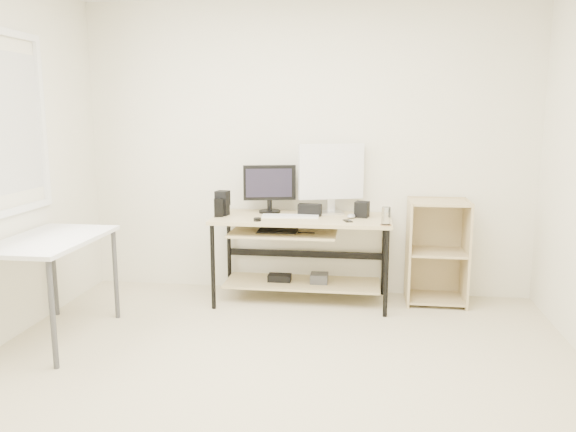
# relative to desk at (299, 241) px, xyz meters

# --- Properties ---
(room) EXTENTS (4.01, 4.01, 2.62)m
(room) POSITION_rel_desk_xyz_m (-0.11, -1.62, 0.78)
(room) COLOR beige
(room) RESTS_ON ground
(desk) EXTENTS (1.50, 0.65, 0.75)m
(desk) POSITION_rel_desk_xyz_m (0.00, 0.00, 0.00)
(desk) COLOR tan
(desk) RESTS_ON ground
(side_table) EXTENTS (0.60, 1.00, 0.75)m
(side_table) POSITION_rel_desk_xyz_m (-1.65, -1.06, 0.13)
(side_table) COLOR white
(side_table) RESTS_ON ground
(shelf_unit) EXTENTS (0.50, 0.40, 0.90)m
(shelf_unit) POSITION_rel_desk_xyz_m (1.18, 0.16, -0.09)
(shelf_unit) COLOR tan
(shelf_unit) RESTS_ON ground
(black_monitor) EXTENTS (0.46, 0.19, 0.42)m
(black_monitor) POSITION_rel_desk_xyz_m (-0.28, 0.16, 0.45)
(black_monitor) COLOR black
(black_monitor) RESTS_ON desk
(white_imac) EXTENTS (0.56, 0.23, 0.61)m
(white_imac) POSITION_rel_desk_xyz_m (0.26, 0.19, 0.56)
(white_imac) COLOR silver
(white_imac) RESTS_ON desk
(keyboard) EXTENTS (0.49, 0.17, 0.02)m
(keyboard) POSITION_rel_desk_xyz_m (-0.07, -0.03, 0.22)
(keyboard) COLOR white
(keyboard) RESTS_ON desk
(mouse) EXTENTS (0.08, 0.11, 0.04)m
(mouse) POSITION_rel_desk_xyz_m (0.44, -0.01, 0.23)
(mouse) COLOR #B8B8BD
(mouse) RESTS_ON desk
(center_speaker) EXTENTS (0.21, 0.10, 0.10)m
(center_speaker) POSITION_rel_desk_xyz_m (0.09, 0.07, 0.26)
(center_speaker) COLOR black
(center_speaker) RESTS_ON desk
(speaker_left) EXTENTS (0.12, 0.12, 0.21)m
(speaker_left) POSITION_rel_desk_xyz_m (-0.66, -0.02, 0.32)
(speaker_left) COLOR black
(speaker_left) RESTS_ON desk
(speaker_right) EXTENTS (0.13, 0.13, 0.13)m
(speaker_right) POSITION_rel_desk_xyz_m (0.53, 0.05, 0.28)
(speaker_right) COLOR black
(speaker_right) RESTS_ON desk
(audio_controller) EXTENTS (0.09, 0.07, 0.16)m
(audio_controller) POSITION_rel_desk_xyz_m (-0.67, -0.10, 0.29)
(audio_controller) COLOR black
(audio_controller) RESTS_ON desk
(volume_puck) EXTENTS (0.07, 0.07, 0.03)m
(volume_puck) POSITION_rel_desk_xyz_m (-0.31, -0.24, 0.22)
(volume_puck) COLOR black
(volume_puck) RESTS_ON desk
(smartphone) EXTENTS (0.09, 0.12, 0.01)m
(smartphone) POSITION_rel_desk_xyz_m (0.42, -0.15, 0.22)
(smartphone) COLOR black
(smartphone) RESTS_ON desk
(coaster) EXTENTS (0.12, 0.12, 0.01)m
(coaster) POSITION_rel_desk_xyz_m (0.72, -0.28, 0.21)
(coaster) COLOR olive
(coaster) RESTS_ON desk
(drinking_glass) EXTENTS (0.09, 0.09, 0.14)m
(drinking_glass) POSITION_rel_desk_xyz_m (0.72, -0.28, 0.29)
(drinking_glass) COLOR white
(drinking_glass) RESTS_ON coaster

